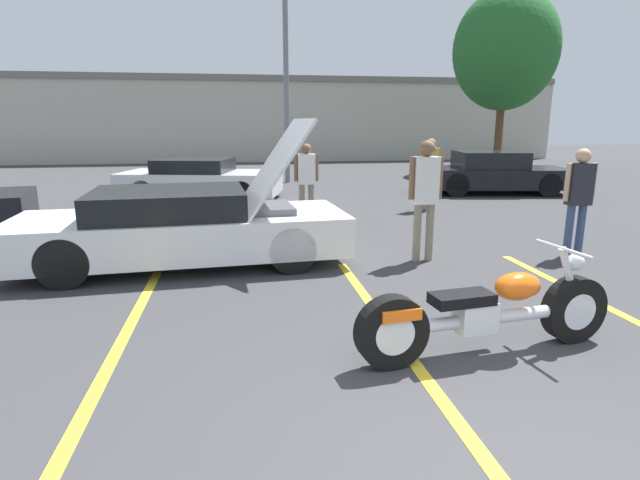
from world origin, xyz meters
TOP-DOWN VIEW (x-y plane):
  - parking_stripe_foreground at (-2.80, 2.17)m, footprint 0.12×5.62m
  - parking_stripe_middle at (-0.14, 2.17)m, footprint 0.12×5.62m
  - far_building at (0.00, 26.59)m, footprint 32.00×4.20m
  - light_pole at (0.16, 15.46)m, footprint 1.21×0.28m
  - tree_background at (9.20, 17.76)m, footprint 4.15×4.15m
  - motorcycle at (0.57, 1.88)m, footprint 2.56×0.70m
  - show_car_hood_open at (-2.42, 5.38)m, footprint 4.87×2.14m
  - parked_car_right_row at (5.86, 11.79)m, footprint 4.45×2.54m
  - parked_car_mid_row at (-2.65, 11.90)m, footprint 4.53×2.78m
  - spectator_near_motorcycle at (2.90, 9.32)m, footprint 0.52×0.22m
  - spectator_by_show_car at (3.61, 4.89)m, footprint 0.52×0.22m
  - spectator_midground at (-0.20, 8.37)m, footprint 0.52×0.22m
  - spectator_far_lot at (1.13, 4.99)m, footprint 0.52×0.24m

SIDE VIEW (x-z plane):
  - parking_stripe_foreground at x=-2.80m, z-range 0.00..0.01m
  - parking_stripe_middle at x=-0.14m, z-range 0.00..0.01m
  - motorcycle at x=0.57m, z-range -0.09..0.87m
  - parked_car_mid_row at x=-2.65m, z-range -0.01..1.10m
  - show_car_hood_open at x=-2.42m, z-range -0.49..1.64m
  - parked_car_right_row at x=5.86m, z-range -0.03..1.20m
  - spectator_midground at x=-0.20m, z-range 0.15..1.79m
  - spectator_by_show_car at x=3.61m, z-range 0.16..1.84m
  - spectator_near_motorcycle at x=2.90m, z-range 0.16..1.86m
  - spectator_far_lot at x=1.13m, z-range 0.18..2.01m
  - far_building at x=0.00m, z-range 0.14..4.54m
  - light_pole at x=0.16m, z-range 0.39..9.24m
  - tree_background at x=9.20m, z-range 1.25..8.54m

